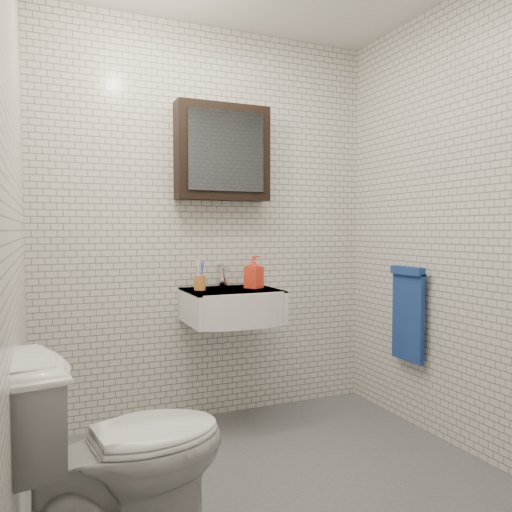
{
  "coord_description": "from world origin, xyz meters",
  "views": [
    {
      "loc": [
        -1.0,
        -2.07,
        1.21
      ],
      "look_at": [
        0.07,
        0.45,
        1.07
      ],
      "focal_mm": 35.0,
      "sensor_mm": 36.0,
      "label": 1
    }
  ],
  "objects": [
    {
      "name": "ground",
      "position": [
        0.0,
        0.0,
        0.01
      ],
      "size": [
        2.2,
        2.0,
        0.01
      ],
      "primitive_type": "cube",
      "color": "#4F5257",
      "rests_on": "ground"
    },
    {
      "name": "room_shell",
      "position": [
        0.0,
        0.0,
        1.47
      ],
      "size": [
        2.22,
        2.02,
        2.51
      ],
      "color": "silver",
      "rests_on": "ground"
    },
    {
      "name": "washbasin",
      "position": [
        0.05,
        0.73,
        0.76
      ],
      "size": [
        0.55,
        0.5,
        0.2
      ],
      "color": "white",
      "rests_on": "room_shell"
    },
    {
      "name": "faucet",
      "position": [
        0.05,
        0.93,
        0.92
      ],
      "size": [
        0.06,
        0.2,
        0.15
      ],
      "color": "silver",
      "rests_on": "washbasin"
    },
    {
      "name": "mirror_cabinet",
      "position": [
        0.05,
        0.93,
        1.7
      ],
      "size": [
        0.6,
        0.15,
        0.6
      ],
      "color": "black",
      "rests_on": "room_shell"
    },
    {
      "name": "towel_rail",
      "position": [
        1.04,
        0.35,
        0.72
      ],
      "size": [
        0.09,
        0.3,
        0.58
      ],
      "color": "silver",
      "rests_on": "room_shell"
    },
    {
      "name": "toothbrush_cup",
      "position": [
        -0.14,
        0.82,
        0.9
      ],
      "size": [
        0.08,
        0.08,
        0.19
      ],
      "rotation": [
        0.0,
        0.0,
        0.14
      ],
      "color": "#C67B31",
      "rests_on": "washbasin"
    },
    {
      "name": "soap_bottle",
      "position": [
        0.2,
        0.78,
        0.95
      ],
      "size": [
        0.13,
        0.13,
        0.2
      ],
      "primitive_type": "imported",
      "rotation": [
        0.0,
        0.0,
        0.55
      ],
      "color": "#E15817",
      "rests_on": "washbasin"
    },
    {
      "name": "toilet",
      "position": [
        -0.75,
        -0.23,
        0.4
      ],
      "size": [
        0.84,
        0.56,
        0.8
      ],
      "primitive_type": "imported",
      "rotation": [
        0.0,
        0.0,
        1.72
      ],
      "color": "white",
      "rests_on": "ground"
    }
  ]
}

